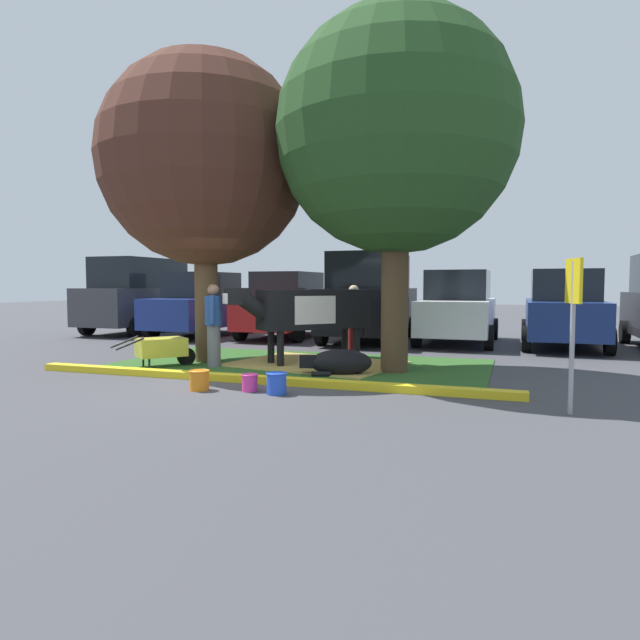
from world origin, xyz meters
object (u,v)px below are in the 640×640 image
calf_lying (339,363)px  bucket_pink (250,382)px  suv_dark_grey (140,295)px  sedan_blue (203,305)px  cow_holstein (310,310)px  person_visitor_far (354,319)px  shade_tree_left (205,161)px  bucket_blue (277,383)px  bucket_orange (199,380)px  sedan_silver (564,310)px  parking_sign (573,305)px  hatchback_white (458,308)px  person_visitor_near (214,323)px  wheelbarrow (163,348)px  sedan_red (288,306)px  suv_black (370,297)px  person_handler (400,323)px  shade_tree_right (396,134)px

calf_lying → bucket_pink: size_ratio=5.01×
suv_dark_grey → sedan_blue: bearing=-9.7°
cow_holstein → person_visitor_far: size_ratio=1.56×
shade_tree_left → bucket_blue: bearing=-43.9°
bucket_orange → sedan_silver: size_ratio=0.07×
cow_holstein → suv_dark_grey: size_ratio=0.55×
calf_lying → parking_sign: parking_sign is taller
shade_tree_left → sedan_blue: shade_tree_left is taller
cow_holstein → hatchback_white: bearing=64.2°
person_visitor_far → person_visitor_near: bearing=-130.8°
wheelbarrow → hatchback_white: 8.27m
sedan_red → person_visitor_near: bearing=-80.3°
parking_sign → suv_black: suv_black is taller
person_handler → bucket_blue: size_ratio=4.97×
cow_holstein → bucket_orange: size_ratio=7.84×
person_visitor_near → sedan_red: (-1.08, 6.34, 0.10)m
shade_tree_left → sedan_silver: bearing=37.0°
shade_tree_right → suv_black: shade_tree_right is taller
parking_sign → bucket_blue: parking_sign is taller
bucket_pink → cow_holstein: bearing=93.0°
shade_tree_right → hatchback_white: bearing=83.8°
person_visitor_near → sedan_blue: size_ratio=0.37×
cow_holstein → bucket_pink: 3.20m
shade_tree_right → parking_sign: (2.78, -2.56, -2.98)m
shade_tree_left → wheelbarrow: size_ratio=4.45×
shade_tree_left → wheelbarrow: shade_tree_left is taller
bucket_orange → suv_black: suv_black is taller
bucket_orange → sedan_red: sedan_red is taller
person_visitor_far → bucket_orange: person_visitor_far is taller
parking_sign → person_visitor_near: bearing=162.5°
shade_tree_right → sedan_blue: 9.55m
person_visitor_near → hatchback_white: bearing=56.8°
person_visitor_far → bucket_pink: bearing=-94.9°
parking_sign → bucket_orange: parking_sign is taller
person_visitor_near → sedan_red: size_ratio=0.37×
bucket_orange → sedan_red: size_ratio=0.07×
parking_sign → cow_holstein: bearing=146.6°
person_handler → sedan_red: bearing=132.9°
bucket_orange → bucket_pink: bucket_orange is taller
suv_black → cow_holstein: bearing=-90.2°
suv_dark_grey → sedan_red: 5.42m
suv_dark_grey → suv_black: size_ratio=1.00×
parking_sign → bucket_pink: size_ratio=7.36×
calf_lying → person_visitor_far: bearing=100.4°
bucket_blue → sedan_blue: size_ratio=0.07×
suv_dark_grey → shade_tree_left: bearing=-43.4°
shade_tree_right → suv_dark_grey: size_ratio=1.43×
cow_holstein → sedan_silver: sedan_silver is taller
shade_tree_right → suv_dark_grey: shade_tree_right is taller
person_visitor_near → bucket_orange: (0.99, -2.14, -0.72)m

